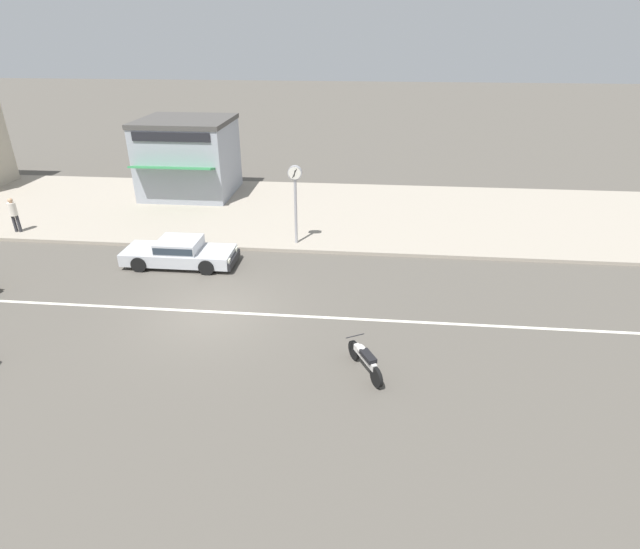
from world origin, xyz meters
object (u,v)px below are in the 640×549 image
at_px(motorcycle_0, 365,358).
at_px(pedestrian_near_clock, 13,212).
at_px(sedan_silver_0, 180,252).
at_px(street_clock, 295,188).
at_px(shopfront_mid_block, 189,157).

relative_size(motorcycle_0, pedestrian_near_clock, 1.08).
bearing_deg(pedestrian_near_clock, sedan_silver_0, -15.70).
bearing_deg(street_clock, pedestrian_near_clock, 179.70).
height_order(sedan_silver_0, motorcycle_0, sedan_silver_0).
bearing_deg(shopfront_mid_block, street_clock, -44.11).
bearing_deg(pedestrian_near_clock, motorcycle_0, -28.48).
height_order(motorcycle_0, shopfront_mid_block, shopfront_mid_block).
relative_size(sedan_silver_0, motorcycle_0, 2.58).
bearing_deg(shopfront_mid_block, pedestrian_near_clock, -132.39).
relative_size(pedestrian_near_clock, shopfront_mid_block, 0.31).
distance_m(motorcycle_0, street_clock, 9.31).
height_order(sedan_silver_0, street_clock, street_clock).
xyz_separation_m(motorcycle_0, street_clock, (-3.07, 8.52, 2.17)).
relative_size(sedan_silver_0, shopfront_mid_block, 0.86).
xyz_separation_m(motorcycle_0, pedestrian_near_clock, (-15.83, 8.59, 0.64)).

